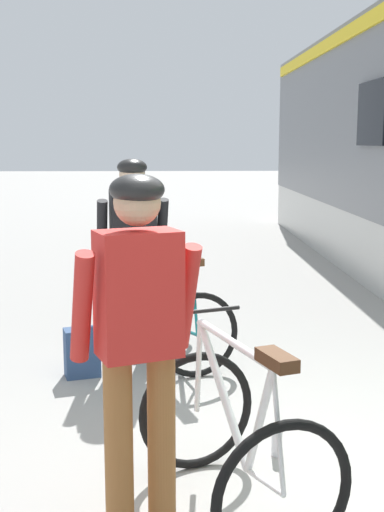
% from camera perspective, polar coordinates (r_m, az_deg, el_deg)
% --- Properties ---
extents(ground_plane, '(80.00, 80.00, 0.00)m').
position_cam_1_polar(ground_plane, '(3.99, 10.21, -18.97)').
color(ground_plane, '#A09E99').
extents(cyclist_near_in_red, '(0.66, 0.46, 1.76)m').
position_cam_1_polar(cyclist_near_in_red, '(3.20, -4.56, -5.77)').
color(cyclist_near_in_red, '#935B2D').
rests_on(cyclist_near_in_red, ground).
extents(cyclist_far_in_dark, '(0.65, 0.38, 1.76)m').
position_cam_1_polar(cyclist_far_in_dark, '(5.78, -5.03, 1.21)').
color(cyclist_far_in_dark, '#232328').
rests_on(cyclist_far_in_dark, ground).
extents(bicycle_near_white, '(1.03, 1.25, 0.99)m').
position_cam_1_polar(bicycle_near_white, '(3.57, 3.68, -15.26)').
color(bicycle_near_white, black).
rests_on(bicycle_near_white, ground).
extents(bicycle_far_teal, '(1.01, 1.24, 0.99)m').
position_cam_1_polar(bicycle_far_teal, '(5.92, -1.26, -5.00)').
color(bicycle_far_teal, black).
rests_on(bicycle_far_teal, ground).
extents(backpack_on_platform, '(0.32, 0.25, 0.40)m').
position_cam_1_polar(backpack_on_platform, '(5.62, -9.32, -8.09)').
color(backpack_on_platform, navy).
rests_on(backpack_on_platform, ground).
extents(water_bottle_near_the_bikes, '(0.07, 0.07, 0.20)m').
position_cam_1_polar(water_bottle_near_the_bikes, '(4.29, 7.23, -15.23)').
color(water_bottle_near_the_bikes, silver).
rests_on(water_bottle_near_the_bikes, ground).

